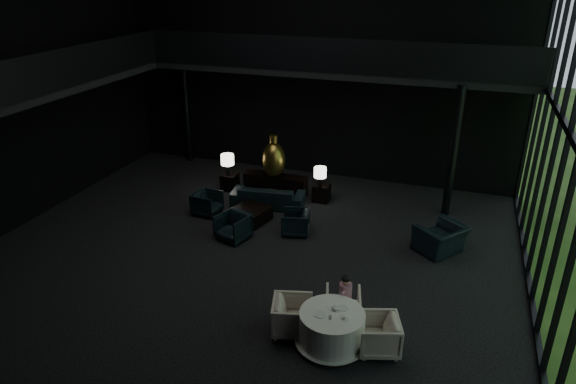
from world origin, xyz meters
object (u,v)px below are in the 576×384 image
(sofa, at_px, (268,191))
(window_armchair, at_px, (441,233))
(bronze_urn, at_px, (274,159))
(child, at_px, (346,288))
(dining_chair_east, at_px, (378,332))
(table_lamp_left, at_px, (227,161))
(dining_chair_north, at_px, (343,304))
(side_table_left, at_px, (230,182))
(table_lamp_right, at_px, (320,173))
(lounge_armchair_south, at_px, (233,225))
(lounge_armchair_east, at_px, (295,221))
(side_table_right, at_px, (321,193))
(dining_chair_west, at_px, (293,313))
(coffee_table, at_px, (251,214))
(console, at_px, (276,184))
(lounge_armchair_west, at_px, (207,202))
(dining_table, at_px, (332,330))

(sofa, relative_size, window_armchair, 1.96)
(bronze_urn, xyz_separation_m, child, (3.70, -5.55, -0.54))
(dining_chair_east, xyz_separation_m, child, (-0.87, 0.84, 0.30))
(table_lamp_left, relative_size, dining_chair_north, 0.98)
(side_table_left, distance_m, dining_chair_north, 7.69)
(side_table_left, distance_m, child, 7.66)
(table_lamp_right, relative_size, lounge_armchair_south, 0.76)
(side_table_left, xyz_separation_m, table_lamp_left, (0.00, -0.10, 0.81))
(lounge_armchair_east, relative_size, dining_chair_east, 0.87)
(side_table_right, height_order, dining_chair_west, dining_chair_west)
(dining_chair_east, relative_size, child, 1.49)
(bronze_urn, height_order, dining_chair_north, bronze_urn)
(table_lamp_right, distance_m, dining_chair_north, 5.93)
(dining_chair_north, bearing_deg, coffee_table, -58.35)
(console, height_order, table_lamp_right, table_lamp_right)
(table_lamp_right, relative_size, coffee_table, 0.69)
(lounge_armchair_east, distance_m, lounge_armchair_south, 1.77)
(console, bearing_deg, coffee_table, -90.16)
(lounge_armchair_west, relative_size, coffee_table, 0.83)
(table_lamp_left, relative_size, child, 1.25)
(table_lamp_left, xyz_separation_m, lounge_armchair_west, (0.14, -1.84, -0.69))
(window_armchair, bearing_deg, dining_chair_north, 11.89)
(lounge_armchair_south, relative_size, coffee_table, 0.91)
(lounge_armchair_east, xyz_separation_m, lounge_armchair_south, (-1.54, -0.87, 0.06))
(side_table_left, height_order, table_lamp_right, table_lamp_right)
(bronze_urn, xyz_separation_m, side_table_left, (-1.60, -0.04, -1.00))
(side_table_right, xyz_separation_m, lounge_armchair_east, (-0.10, -2.38, 0.09))
(dining_table, distance_m, child, 1.04)
(lounge_armchair_east, bearing_deg, table_lamp_left, -137.89)
(lounge_armchair_south, relative_size, window_armchair, 0.67)
(window_armchair, bearing_deg, lounge_armchair_west, -52.24)
(table_lamp_left, distance_m, lounge_armchair_east, 3.84)
(console, relative_size, lounge_armchair_west, 2.69)
(child, bearing_deg, table_lamp_right, -68.83)
(side_table_left, bearing_deg, bronze_urn, 1.33)
(table_lamp_right, distance_m, dining_chair_east, 6.96)
(side_table_left, xyz_separation_m, lounge_armchair_west, (0.14, -1.93, 0.12))
(window_armchair, bearing_deg, coffee_table, -52.25)
(dining_chair_west, bearing_deg, table_lamp_left, 20.21)
(bronze_urn, height_order, lounge_armchair_east, bronze_urn)
(table_lamp_left, bearing_deg, dining_chair_east, -45.39)
(side_table_right, distance_m, table_lamp_right, 0.79)
(side_table_right, bearing_deg, lounge_armchair_east, -92.48)
(sofa, relative_size, dining_chair_east, 2.91)
(table_lamp_right, bearing_deg, dining_chair_west, -79.25)
(lounge_armchair_south, relative_size, child, 1.49)
(dining_chair_north, bearing_deg, lounge_armchair_south, -47.17)
(lounge_armchair_south, distance_m, dining_chair_north, 4.46)
(dining_table, bearing_deg, dining_chair_north, 88.46)
(lounge_armchair_west, bearing_deg, bronze_urn, -32.23)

